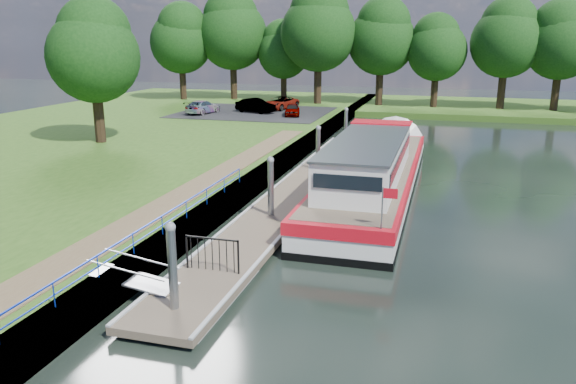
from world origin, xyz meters
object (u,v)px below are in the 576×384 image
(barge, at_px, (375,171))
(car_d, at_px, (280,103))
(car_c, at_px, (203,107))
(pontoon, at_px, (298,193))
(car_b, at_px, (256,106))
(car_a, at_px, (292,109))

(barge, xyz_separation_m, car_d, (-12.79, 25.69, 0.37))
(car_c, xyz_separation_m, car_d, (6.17, 5.05, 0.00))
(pontoon, xyz_separation_m, car_d, (-9.19, 27.74, 1.27))
(car_b, relative_size, car_d, 0.90)
(car_a, height_order, car_c, car_c)
(car_a, xyz_separation_m, car_b, (-3.98, 1.16, 0.11))
(car_a, relative_size, car_b, 0.81)
(car_b, xyz_separation_m, car_c, (-4.62, -1.93, -0.05))
(barge, height_order, car_c, barge)
(barge, height_order, car_a, barge)
(car_b, height_order, car_d, car_b)
(barge, bearing_deg, car_d, 116.47)
(car_c, bearing_deg, barge, 141.52)
(car_c, distance_m, car_d, 7.97)
(pontoon, height_order, car_c, car_c)
(car_d, bearing_deg, car_b, -99.60)
(car_b, height_order, car_c, car_b)
(pontoon, distance_m, car_a, 24.44)
(pontoon, relative_size, car_d, 6.71)
(pontoon, bearing_deg, barge, 29.69)
(car_a, bearing_deg, car_d, 105.77)
(barge, relative_size, car_a, 6.44)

